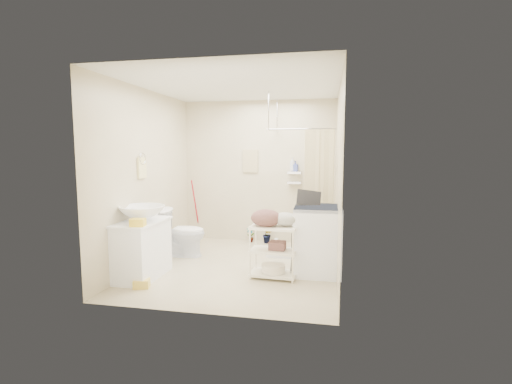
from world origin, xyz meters
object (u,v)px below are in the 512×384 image
vanity (142,249)px  toilet (181,232)px  washing_machine (318,240)px  laundry_rack (273,247)px

vanity → toilet: 1.07m
toilet → washing_machine: size_ratio=0.83×
vanity → laundry_rack: laundry_rack is taller
vanity → toilet: size_ratio=1.13×
toilet → washing_machine: washing_machine is taller
laundry_rack → washing_machine: bearing=31.4°
vanity → washing_machine: size_ratio=0.93×
laundry_rack → vanity: bearing=-166.0°
washing_machine → vanity: bearing=-165.6°
vanity → toilet: toilet is taller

